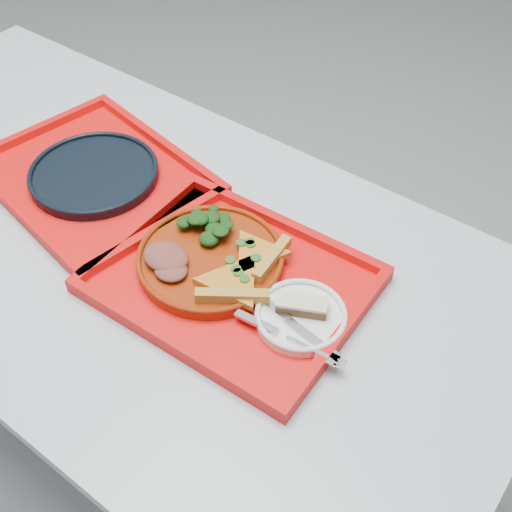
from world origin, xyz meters
name	(u,v)px	position (x,y,z in m)	size (l,w,h in m)	color
ground	(160,419)	(0.00, 0.00, 0.00)	(10.00, 10.00, 0.00)	gray
table	(123,250)	(0.00, 0.00, 0.68)	(1.60, 0.80, 0.75)	#B2BDC8
tray_main	(232,283)	(0.27, 0.01, 0.76)	(0.45, 0.35, 0.01)	red
tray_far	(95,180)	(-0.12, 0.06, 0.76)	(0.45, 0.35, 0.01)	red
dinner_plate	(211,260)	(0.22, 0.02, 0.77)	(0.26, 0.26, 0.02)	maroon
side_plate	(301,318)	(0.42, 0.01, 0.77)	(0.15, 0.15, 0.01)	white
navy_plate	(94,175)	(-0.12, 0.06, 0.77)	(0.26, 0.26, 0.02)	black
pizza_slice_a	(233,280)	(0.29, -0.01, 0.79)	(0.14, 0.12, 0.02)	gold
pizza_slice_b	(257,252)	(0.28, 0.07, 0.79)	(0.12, 0.11, 0.02)	gold
salad_heap	(209,220)	(0.17, 0.07, 0.80)	(0.08, 0.07, 0.04)	black
meat_portion	(166,257)	(0.17, -0.04, 0.79)	(0.09, 0.07, 0.03)	brown
dessert_bar	(302,305)	(0.41, 0.02, 0.79)	(0.09, 0.07, 0.02)	#452917
knife	(294,324)	(0.42, -0.02, 0.78)	(0.18, 0.02, 0.01)	silver
fork	(286,336)	(0.42, -0.04, 0.78)	(0.18, 0.02, 0.01)	silver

